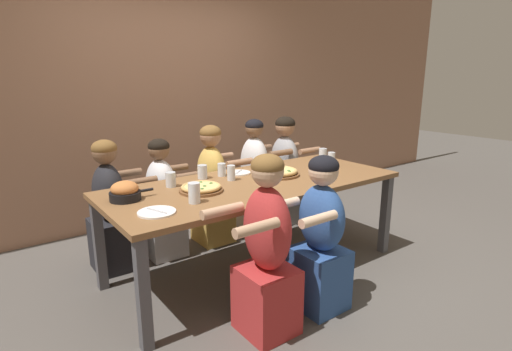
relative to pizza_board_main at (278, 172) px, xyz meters
name	(u,v)px	position (x,y,z in m)	size (l,w,h in m)	color
ground_plane	(256,268)	(-0.27, -0.05, -0.78)	(18.00, 18.00, 0.00)	#514C47
restaurant_back_panel	(164,74)	(-0.27, 1.61, 0.82)	(10.00, 0.06, 3.20)	#9E7056
dining_table	(256,190)	(-0.27, -0.05, -0.10)	(2.39, 1.00, 0.76)	brown
pizza_board_main	(278,172)	(0.00, 0.00, 0.00)	(0.37, 0.37, 0.05)	brown
pizza_board_second	(201,188)	(-0.76, -0.03, 0.00)	(0.32, 0.32, 0.05)	brown
skillet_bowl	(125,192)	(-1.28, 0.09, 0.03)	(0.30, 0.21, 0.13)	black
empty_plate_a	(157,212)	(-1.21, -0.29, -0.02)	(0.24, 0.24, 0.02)	white
empty_plate_b	(239,173)	(-0.23, 0.25, -0.02)	(0.20, 0.20, 0.02)	white
drinking_glass_a	(194,194)	(-0.93, -0.25, 0.03)	(0.08, 0.08, 0.14)	silver
drinking_glass_b	(222,170)	(-0.40, 0.26, 0.02)	(0.07, 0.07, 0.11)	silver
drinking_glass_c	(323,157)	(0.65, 0.11, 0.03)	(0.08, 0.08, 0.14)	silver
drinking_glass_d	(231,174)	(-0.41, 0.10, 0.03)	(0.07, 0.07, 0.12)	silver
drinking_glass_e	(331,161)	(0.58, -0.06, 0.03)	(0.07, 0.07, 0.14)	silver
drinking_glass_f	(171,180)	(-0.89, 0.21, 0.02)	(0.08, 0.08, 0.11)	silver
drinking_glass_g	(202,172)	(-0.57, 0.29, 0.02)	(0.08, 0.08, 0.11)	silver
diner_near_midleft	(266,254)	(-0.73, -0.77, -0.26)	(0.51, 0.40, 1.15)	#B22D2D
diner_far_left	(111,211)	(-1.23, 0.66, -0.28)	(0.51, 0.40, 1.10)	#232328
diner_near_center	(320,240)	(-0.26, -0.77, -0.28)	(0.51, 0.40, 1.09)	#2D5193
diner_far_midright	(255,181)	(0.24, 0.66, -0.26)	(0.51, 0.40, 1.16)	silver
diner_far_center	(212,189)	(-0.26, 0.66, -0.26)	(0.51, 0.40, 1.14)	gold
diner_far_right	(285,173)	(0.65, 0.66, -0.24)	(0.51, 0.40, 1.16)	#99999E
diner_far_midleft	(163,204)	(-0.77, 0.66, -0.31)	(0.51, 0.40, 1.06)	silver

